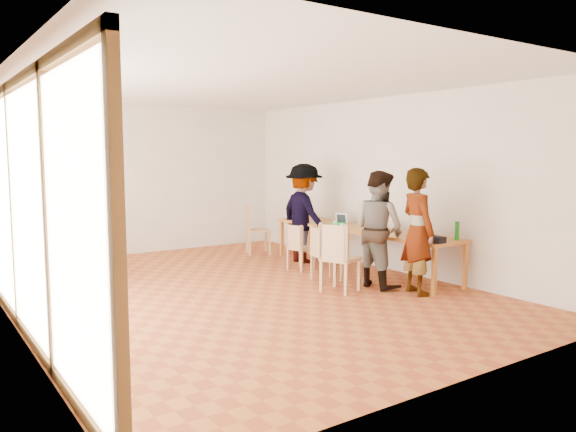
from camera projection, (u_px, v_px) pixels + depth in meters
name	position (u px, v px, depth m)	size (l,w,h in m)	color
ground	(239.00, 291.00, 8.25)	(8.00, 8.00, 0.00)	#AE5B2A
wall_back	(140.00, 180.00, 11.36)	(6.00, 0.10, 3.00)	beige
wall_front	(467.00, 213.00, 4.81)	(6.00, 0.10, 3.00)	beige
wall_right	(388.00, 184.00, 9.78)	(0.10, 8.00, 3.00)	beige
window_wall	(12.00, 199.00, 6.42)	(0.10, 8.00, 3.00)	white
ceiling	(237.00, 82.00, 7.92)	(6.00, 8.00, 0.04)	white
communal_table	(361.00, 230.00, 9.69)	(0.80, 4.00, 0.75)	#C9742C
side_table	(77.00, 239.00, 8.89)	(0.90, 0.90, 0.75)	#C9742C
chair_near	(337.00, 250.00, 8.11)	(0.61, 0.61, 0.54)	tan
chair_mid	(322.00, 248.00, 8.87)	(0.46, 0.46, 0.46)	tan
chair_far	(298.00, 242.00, 9.71)	(0.45, 0.45, 0.43)	tan
chair_empty	(253.00, 224.00, 11.32)	(0.61, 0.61, 0.53)	tan
chair_spare	(103.00, 244.00, 9.35)	(0.42, 0.42, 0.45)	tan
person_near	(418.00, 231.00, 8.03)	(0.66, 0.44, 1.82)	gray
person_mid	(379.00, 229.00, 8.48)	(0.86, 0.67, 1.77)	gray
person_far	(304.00, 213.00, 10.43)	(1.19, 0.68, 1.84)	gray
laptop_near	(426.00, 233.00, 8.60)	(0.27, 0.29, 0.21)	green
laptop_mid	(380.00, 227.00, 9.32)	(0.30, 0.32, 0.22)	green
laptop_far	(340.00, 221.00, 10.18)	(0.28, 0.30, 0.20)	green
yellow_mug	(379.00, 226.00, 9.51)	(0.13, 0.13, 0.10)	gold
green_bottle	(457.00, 231.00, 8.24)	(0.07, 0.07, 0.28)	#147215
clear_glass	(342.00, 226.00, 9.57)	(0.07, 0.07, 0.09)	silver
condiment_cup	(335.00, 222.00, 10.22)	(0.08, 0.08, 0.06)	white
pink_phone	(306.00, 217.00, 11.23)	(0.05, 0.10, 0.01)	#BE357C
black_pouch	(436.00, 240.00, 8.02)	(0.16, 0.26, 0.09)	black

